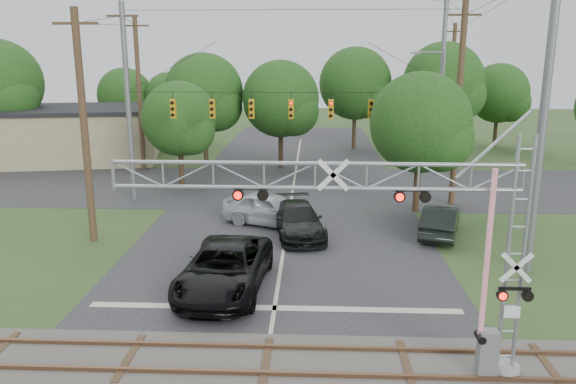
{
  "coord_description": "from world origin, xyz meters",
  "views": [
    {
      "loc": [
        1.28,
        -12.45,
        8.64
      ],
      "look_at": [
        0.38,
        7.5,
        3.7
      ],
      "focal_mm": 35.0,
      "sensor_mm": 36.0,
      "label": 1
    }
  ],
  "objects_px": {
    "traffic_signal_span": "(306,106)",
    "sedan_silver": "(270,209)",
    "car_dark": "(298,220)",
    "commercial_building": "(42,134)",
    "crossing_gantry": "(394,228)",
    "streetlight": "(439,107)",
    "pickup_black": "(225,268)"
  },
  "relations": [
    {
      "from": "crossing_gantry",
      "to": "commercial_building",
      "type": "relative_size",
      "value": 0.55
    },
    {
      "from": "sedan_silver",
      "to": "streetlight",
      "type": "bearing_deg",
      "value": -19.57
    },
    {
      "from": "streetlight",
      "to": "pickup_black",
      "type": "bearing_deg",
      "value": -120.02
    },
    {
      "from": "crossing_gantry",
      "to": "car_dark",
      "type": "xyz_separation_m",
      "value": [
        -2.82,
        12.04,
        -3.43
      ]
    },
    {
      "from": "crossing_gantry",
      "to": "traffic_signal_span",
      "type": "bearing_deg",
      "value": 97.86
    },
    {
      "from": "crossing_gantry",
      "to": "traffic_signal_span",
      "type": "height_order",
      "value": "traffic_signal_span"
    },
    {
      "from": "pickup_black",
      "to": "sedan_silver",
      "type": "bearing_deg",
      "value": 86.98
    },
    {
      "from": "crossing_gantry",
      "to": "pickup_black",
      "type": "distance_m",
      "value": 8.29
    },
    {
      "from": "traffic_signal_span",
      "to": "pickup_black",
      "type": "bearing_deg",
      "value": -102.32
    },
    {
      "from": "pickup_black",
      "to": "car_dark",
      "type": "xyz_separation_m",
      "value": [
        2.55,
        6.67,
        -0.1
      ]
    },
    {
      "from": "sedan_silver",
      "to": "pickup_black",
      "type": "bearing_deg",
      "value": -165.49
    },
    {
      "from": "traffic_signal_span",
      "to": "car_dark",
      "type": "height_order",
      "value": "traffic_signal_span"
    },
    {
      "from": "traffic_signal_span",
      "to": "sedan_silver",
      "type": "relative_size",
      "value": 3.88
    },
    {
      "from": "car_dark",
      "to": "commercial_building",
      "type": "height_order",
      "value": "commercial_building"
    },
    {
      "from": "crossing_gantry",
      "to": "traffic_signal_span",
      "type": "distance_m",
      "value": 18.59
    },
    {
      "from": "crossing_gantry",
      "to": "traffic_signal_span",
      "type": "relative_size",
      "value": 0.57
    },
    {
      "from": "pickup_black",
      "to": "commercial_building",
      "type": "relative_size",
      "value": 0.31
    },
    {
      "from": "pickup_black",
      "to": "sedan_silver",
      "type": "xyz_separation_m",
      "value": [
        1.05,
        8.34,
        -0.02
      ]
    },
    {
      "from": "traffic_signal_span",
      "to": "car_dark",
      "type": "distance_m",
      "value": 8.02
    },
    {
      "from": "traffic_signal_span",
      "to": "sedan_silver",
      "type": "bearing_deg",
      "value": -111.04
    },
    {
      "from": "streetlight",
      "to": "crossing_gantry",
      "type": "bearing_deg",
      "value": -104.34
    },
    {
      "from": "crossing_gantry",
      "to": "sedan_silver",
      "type": "bearing_deg",
      "value": 107.5
    },
    {
      "from": "sedan_silver",
      "to": "commercial_building",
      "type": "relative_size",
      "value": 0.25
    },
    {
      "from": "commercial_building",
      "to": "traffic_signal_span",
      "type": "bearing_deg",
      "value": -40.91
    },
    {
      "from": "traffic_signal_span",
      "to": "car_dark",
      "type": "xyz_separation_m",
      "value": [
        -0.28,
        -6.32,
        -4.94
      ]
    },
    {
      "from": "sedan_silver",
      "to": "commercial_building",
      "type": "bearing_deg",
      "value": 71.31
    },
    {
      "from": "streetlight",
      "to": "sedan_silver",
      "type": "bearing_deg",
      "value": -131.26
    },
    {
      "from": "sedan_silver",
      "to": "car_dark",
      "type": "bearing_deg",
      "value": -116.26
    },
    {
      "from": "pickup_black",
      "to": "sedan_silver",
      "type": "height_order",
      "value": "pickup_black"
    },
    {
      "from": "car_dark",
      "to": "sedan_silver",
      "type": "distance_m",
      "value": 2.25
    },
    {
      "from": "crossing_gantry",
      "to": "commercial_building",
      "type": "bearing_deg",
      "value": 128.42
    },
    {
      "from": "pickup_black",
      "to": "streetlight",
      "type": "relative_size",
      "value": 0.7
    }
  ]
}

